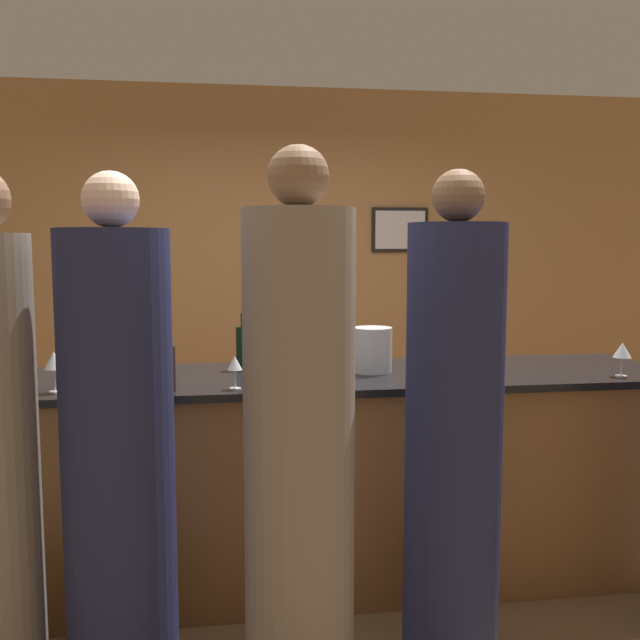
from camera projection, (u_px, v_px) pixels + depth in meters
name	position (u px, v px, depth m)	size (l,w,h in m)	color
ground_plane	(303.00, 579.00, 3.51)	(14.00, 14.00, 0.00)	brown
back_wall	(269.00, 276.00, 5.40)	(8.00, 0.08, 2.80)	#A37547
bar_counter	(303.00, 478.00, 3.45)	(3.62, 0.80, 1.02)	brown
bartender	(329.00, 380.00, 4.20)	(0.29, 0.29, 1.79)	#B2B2B7
guest_0	(299.00, 449.00, 2.53)	(0.40, 0.40, 1.98)	gray
guest_1	(119.00, 460.00, 2.55)	(0.40, 0.40, 1.89)	#1E234C
guest_3	(453.00, 441.00, 2.74)	(0.37, 0.37, 1.92)	#1E234C
wine_bottle_0	(135.00, 350.00, 3.35)	(0.07, 0.07, 0.31)	black
wine_bottle_1	(168.00, 367.00, 3.00)	(0.07, 0.07, 0.28)	black
wine_bottle_2	(243.00, 347.00, 3.54)	(0.08, 0.08, 0.28)	black
ice_bucket	(372.00, 350.00, 3.46)	(0.19, 0.19, 0.22)	silver
wine_glass_0	(74.00, 361.00, 3.09)	(0.06, 0.06, 0.16)	silver
wine_glass_1	(235.00, 364.00, 3.05)	(0.06, 0.06, 0.14)	silver
wine_glass_2	(155.00, 351.00, 3.24)	(0.07, 0.07, 0.18)	silver
wine_glass_3	(622.00, 351.00, 3.33)	(0.08, 0.08, 0.16)	silver
wine_glass_4	(439.00, 355.00, 3.29)	(0.07, 0.07, 0.15)	silver
wine_glass_5	(54.00, 361.00, 2.97)	(0.08, 0.08, 0.17)	silver
wine_glass_6	(486.00, 352.00, 3.41)	(0.08, 0.08, 0.14)	silver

